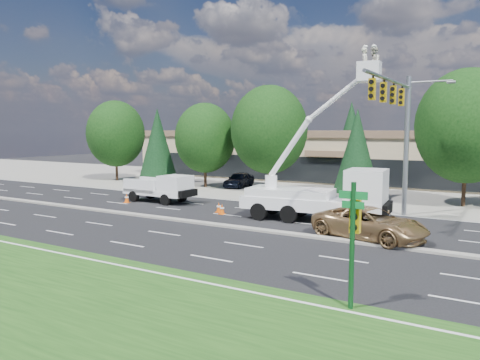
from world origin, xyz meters
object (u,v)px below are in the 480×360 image
Objects in this scene: signal_mast at (400,122)px; minivan at (370,223)px; bucket_truck at (328,186)px; street_sign_pole at (353,232)px; utility_pickup at (162,191)px.

signal_mast reaches higher than minivan.
bucket_truck is (-3.52, -2.75, -3.81)m from signal_mast.
street_sign_pole is at bearing -153.32° from minivan.
bucket_truck is (13.74, -0.93, 1.36)m from utility_pickup.
street_sign_pole is at bearing -72.04° from bucket_truck.
bucket_truck reaches higher than street_sign_pole.
utility_pickup is 0.55× the size of bucket_truck.
bucket_truck reaches higher than utility_pickup.
bucket_truck is (-5.49, 12.69, -0.20)m from street_sign_pole.
signal_mast is 5.87m from bucket_truck.
bucket_truck is 4.81m from minivan.
signal_mast is 0.98× the size of bucket_truck.
signal_mast reaches higher than street_sign_pole.
minivan is (17.14, -4.01, -0.06)m from utility_pickup.
signal_mast is 1.72× the size of minivan.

